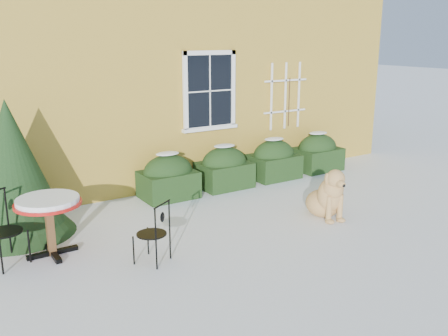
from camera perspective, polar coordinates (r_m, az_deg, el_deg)
ground at (r=7.98m, az=3.91°, el=-7.82°), size 80.00×80.00×0.00m
house at (r=13.63m, az=-14.22°, el=15.04°), size 12.40×8.40×6.40m
hedge_row at (r=10.73m, az=2.96°, el=0.44°), size 4.95×0.80×0.91m
evergreen_shrub at (r=8.45m, az=-22.95°, el=-1.44°), size 1.79×1.79×2.17m
bistro_table at (r=7.50m, az=-19.45°, el=-4.28°), size 0.94×0.94×0.87m
patio_chair_near at (r=7.02m, az=-8.02°, el=-7.31°), size 0.54×0.54×0.88m
patio_chair_far at (r=7.52m, az=-24.06°, el=-6.38°), size 0.61×0.60×1.03m
dog at (r=8.81m, az=11.78°, el=-3.26°), size 0.72×1.00×0.94m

